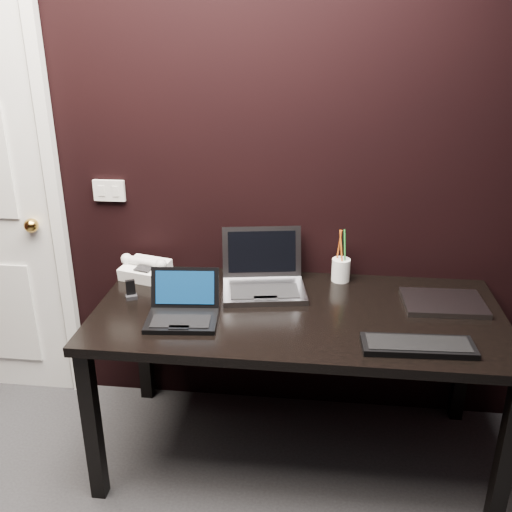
# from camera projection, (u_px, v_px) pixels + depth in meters

# --- Properties ---
(wall_back) EXTENTS (4.00, 0.00, 4.00)m
(wall_back) POSITION_uv_depth(u_px,v_px,m) (239.00, 155.00, 2.57)
(wall_back) COLOR black
(wall_back) RESTS_ON ground
(wall_switch) EXTENTS (0.15, 0.02, 0.10)m
(wall_switch) POSITION_uv_depth(u_px,v_px,m) (109.00, 191.00, 2.69)
(wall_switch) COLOR silver
(wall_switch) RESTS_ON wall_back
(desk) EXTENTS (1.70, 0.80, 0.74)m
(desk) POSITION_uv_depth(u_px,v_px,m) (297.00, 327.00, 2.41)
(desk) COLOR black
(desk) RESTS_ON ground
(netbook) EXTENTS (0.30, 0.28, 0.18)m
(netbook) POSITION_uv_depth(u_px,v_px,m) (183.00, 311.00, 2.30)
(netbook) COLOR black
(netbook) RESTS_ON desk
(silver_laptop) EXTENTS (0.41, 0.38, 0.25)m
(silver_laptop) POSITION_uv_depth(u_px,v_px,m) (263.00, 280.00, 2.55)
(silver_laptop) COLOR gray
(silver_laptop) RESTS_ON desk
(ext_keyboard) EXTENTS (0.42, 0.16, 0.03)m
(ext_keyboard) POSITION_uv_depth(u_px,v_px,m) (418.00, 346.00, 2.09)
(ext_keyboard) COLOR black
(ext_keyboard) RESTS_ON desk
(closed_laptop) EXTENTS (0.35, 0.25, 0.02)m
(closed_laptop) POSITION_uv_depth(u_px,v_px,m) (443.00, 303.00, 2.42)
(closed_laptop) COLOR #939499
(closed_laptop) RESTS_ON desk
(desk_phone) EXTENTS (0.25, 0.23, 0.12)m
(desk_phone) POSITION_uv_depth(u_px,v_px,m) (145.00, 269.00, 2.68)
(desk_phone) COLOR white
(desk_phone) RESTS_ON desk
(mobile_phone) EXTENTS (0.06, 0.05, 0.08)m
(mobile_phone) POSITION_uv_depth(u_px,v_px,m) (131.00, 292.00, 2.48)
(mobile_phone) COLOR black
(mobile_phone) RESTS_ON desk
(pen_cup) EXTENTS (0.10, 0.10, 0.25)m
(pen_cup) POSITION_uv_depth(u_px,v_px,m) (341.00, 269.00, 2.64)
(pen_cup) COLOR white
(pen_cup) RESTS_ON desk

